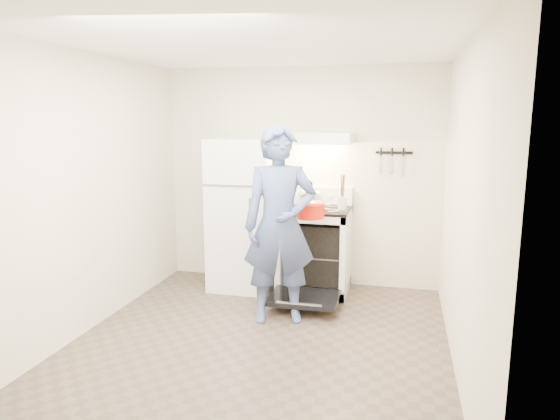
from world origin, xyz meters
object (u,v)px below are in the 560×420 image
object	(u,v)px
tea_kettle	(307,192)
person	(280,225)
refrigerator	(244,214)
dutch_oven	(310,211)
stove_body	(314,251)

from	to	relation	value
tea_kettle	person	world-z (taller)	person
refrigerator	tea_kettle	world-z (taller)	refrigerator
person	dutch_oven	distance (m)	0.38
person	dutch_oven	xyz separation A→B (m)	(0.24, 0.28, 0.10)
stove_body	dutch_oven	distance (m)	0.84
stove_body	person	xyz separation A→B (m)	(-0.18, -0.90, 0.47)
stove_body	tea_kettle	xyz separation A→B (m)	(-0.13, 0.21, 0.63)
refrigerator	dutch_oven	xyz separation A→B (m)	(0.87, -0.59, 0.18)
tea_kettle	refrigerator	bearing A→B (deg)	-160.70
stove_body	person	distance (m)	1.03
refrigerator	dutch_oven	distance (m)	1.06
tea_kettle	dutch_oven	bearing A→B (deg)	-77.59
stove_body	person	bearing A→B (deg)	-101.37
dutch_oven	stove_body	bearing A→B (deg)	95.08
tea_kettle	dutch_oven	world-z (taller)	tea_kettle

